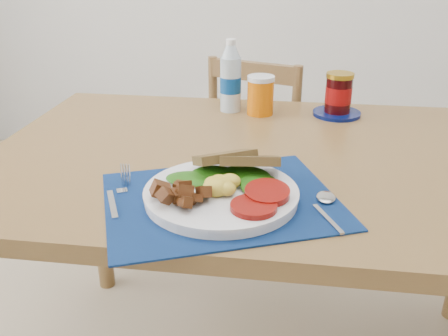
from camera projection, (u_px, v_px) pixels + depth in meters
name	position (u px, v px, depth m)	size (l,w,h in m)	color
table	(273.00, 185.00, 1.24)	(1.40, 0.90, 0.75)	brown
chair_far	(262.00, 138.00, 1.93)	(0.48, 0.47, 1.03)	brown
placemat	(221.00, 200.00, 0.99)	(0.45, 0.35, 0.00)	black
breakfast_plate	(218.00, 191.00, 0.97)	(0.30, 0.30, 0.07)	silver
fork	(119.00, 196.00, 0.99)	(0.06, 0.16, 0.00)	#B2B5BA
spoon	(326.00, 205.00, 0.96)	(0.05, 0.16, 0.00)	#B2B5BA
water_bottle	(231.00, 80.00, 1.49)	(0.06, 0.06, 0.22)	#ADBFCC
juice_glass	(260.00, 96.00, 1.47)	(0.08, 0.08, 0.11)	#D06005
jam_on_saucer	(338.00, 97.00, 1.46)	(0.14, 0.14, 0.13)	#040F4A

